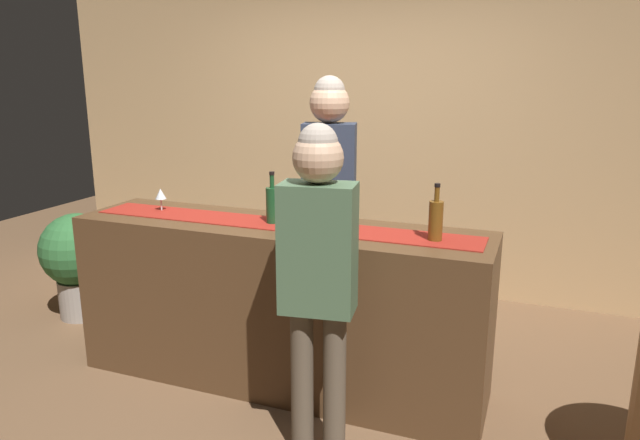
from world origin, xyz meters
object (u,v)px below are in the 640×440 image
wine_bottle_green (272,204)px  bartender (329,182)px  wine_glass_near_customer (161,195)px  customer_sipping (318,262)px  wine_bottle_amber (436,220)px  potted_plant_tall (78,258)px  wine_glass_mid_counter (345,211)px

wine_bottle_green → bartender: bartender is taller
wine_glass_near_customer → customer_sipping: bearing=-25.4°
bartender → customer_sipping: (0.38, -1.16, -0.15)m
customer_sipping → wine_bottle_amber: bearing=44.6°
wine_glass_near_customer → potted_plant_tall: (-1.02, 0.30, -0.62)m
wine_glass_near_customer → customer_sipping: 1.44m
wine_bottle_amber → wine_glass_near_customer: (-1.73, 0.05, -0.01)m
bartender → potted_plant_tall: bearing=-6.7°
wine_bottle_amber → potted_plant_tall: (-2.75, 0.36, -0.63)m
wine_glass_mid_counter → bartender: size_ratio=0.08×
wine_bottle_green → wine_bottle_amber: (0.94, -0.02, 0.00)m
wine_bottle_green → wine_glass_near_customer: wine_bottle_green is taller
wine_bottle_amber → wine_glass_near_customer: 1.73m
wine_glass_mid_counter → customer_sipping: (0.09, -0.62, -0.10)m
wine_bottle_amber → potted_plant_tall: size_ratio=0.37×
bartender → customer_sipping: size_ratio=1.12×
wine_bottle_amber → wine_glass_mid_counter: size_ratio=2.10×
wine_bottle_green → wine_glass_near_customer: size_ratio=2.10×
wine_glass_near_customer → customer_sipping: (1.30, -0.62, -0.10)m
wine_bottle_green → bartender: size_ratio=0.17×
wine_bottle_amber → customer_sipping: bearing=-127.1°
wine_bottle_green → bartender: 0.59m
wine_glass_near_customer → wine_glass_mid_counter: bearing=0.1°
wine_glass_near_customer → bartender: 1.07m
bartender → potted_plant_tall: 2.07m
wine_glass_mid_counter → potted_plant_tall: (-2.23, 0.30, -0.62)m
customer_sipping → potted_plant_tall: 2.55m
wine_glass_mid_counter → potted_plant_tall: wine_glass_mid_counter is taller
wine_bottle_green → wine_glass_mid_counter: wine_bottle_green is taller
wine_bottle_green → wine_glass_mid_counter: 0.43m
bartender → customer_sipping: 1.23m
wine_bottle_green → wine_glass_near_customer: 0.79m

